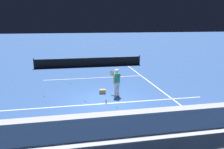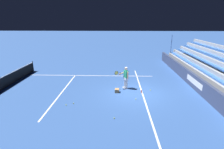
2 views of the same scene
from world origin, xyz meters
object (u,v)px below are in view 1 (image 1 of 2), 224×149
tennis_player (117,82)px  tennis_ball_far_left (71,83)px  ball_box_cardboard (102,91)px  tennis_ball_far_right (85,101)px  tennis_ball_midcourt (117,107)px  water_bottle (106,101)px  tennis_ball_by_box (44,96)px  tennis_ball_stray_back (68,82)px  tennis_net (89,62)px

tennis_player → tennis_ball_far_left: tennis_player is taller
ball_box_cardboard → tennis_ball_far_right: 1.77m
ball_box_cardboard → tennis_ball_midcourt: (0.41, -2.56, -0.10)m
tennis_player → tennis_ball_midcourt: bearing=-101.5°
ball_box_cardboard → water_bottle: 1.82m
tennis_player → tennis_ball_by_box: 4.65m
ball_box_cardboard → tennis_ball_stray_back: 3.91m
tennis_player → ball_box_cardboard: 1.29m
tennis_ball_stray_back → water_bottle: (2.18, -5.02, 0.08)m
tennis_ball_far_right → water_bottle: 1.27m
tennis_ball_far_right → tennis_ball_far_left: same height
ball_box_cardboard → tennis_ball_midcourt: bearing=-80.8°
tennis_ball_stray_back → tennis_net: size_ratio=0.01×
tennis_ball_midcourt → tennis_player: bearing=78.5°
ball_box_cardboard → tennis_ball_midcourt: size_ratio=6.06×
tennis_player → tennis_ball_stray_back: tennis_player is taller
tennis_net → tennis_ball_far_left: bearing=-107.5°
tennis_ball_by_box → tennis_ball_far_left: bearing=57.6°
tennis_ball_by_box → water_bottle: bearing=-28.0°
tennis_player → tennis_ball_far_left: (-2.81, 3.44, -0.86)m
tennis_ball_midcourt → water_bottle: (-0.48, 0.74, 0.08)m
tennis_ball_stray_back → tennis_ball_far_right: (1.03, -4.50, 0.00)m
tennis_net → water_bottle: bearing=-89.9°
water_bottle → tennis_net: bearing=90.1°
ball_box_cardboard → tennis_ball_by_box: size_ratio=6.06×
tennis_ball_stray_back → tennis_ball_far_left: 0.48m
tennis_ball_by_box → tennis_ball_far_right: same height
water_bottle → tennis_player: bearing=53.4°
tennis_ball_by_box → tennis_ball_midcourt: 4.91m
tennis_ball_far_right → water_bottle: (1.15, -0.53, 0.08)m
tennis_ball_by_box → water_bottle: 4.13m
ball_box_cardboard → water_bottle: bearing=-91.9°
tennis_ball_far_left → water_bottle: 5.00m
tennis_ball_by_box → water_bottle: water_bottle is taller
tennis_ball_midcourt → tennis_ball_stray_back: bearing=114.7°
tennis_ball_stray_back → tennis_ball_far_left: size_ratio=1.00×
tennis_ball_midcourt → tennis_net: 11.49m
tennis_player → water_bottle: tennis_player is taller
tennis_player → tennis_ball_stray_back: size_ratio=25.98×
tennis_ball_by_box → tennis_net: tennis_net is taller
tennis_ball_by_box → tennis_net: bearing=67.6°
tennis_ball_midcourt → tennis_net: (-0.50, 11.47, 0.46)m
tennis_ball_by_box → tennis_ball_midcourt: bearing=-33.0°
tennis_ball_stray_back → tennis_net: 6.12m
tennis_ball_by_box → tennis_ball_far_left: size_ratio=1.00×
tennis_player → tennis_ball_by_box: (-4.51, 0.77, -0.86)m
tennis_player → ball_box_cardboard: (-0.80, 0.65, -0.76)m
tennis_player → tennis_ball_far_left: 4.53m
water_bottle → tennis_net: 10.74m
tennis_ball_far_right → tennis_net: bearing=83.7°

